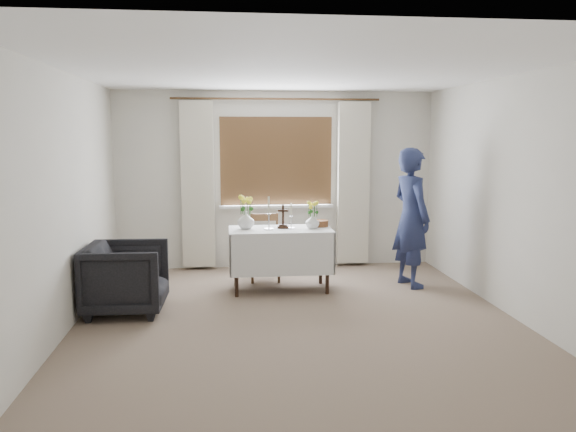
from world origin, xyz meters
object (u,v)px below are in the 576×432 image
object	(u,v)px
flower_vase_left	(246,220)
flower_vase_right	(312,221)
altar_table	(280,260)
armchair	(126,278)
wooden_cross	(283,216)
person	(411,218)
wooden_chair	(265,248)

from	to	relation	value
flower_vase_left	flower_vase_right	xyz separation A→B (m)	(0.80, -0.07, -0.02)
altar_table	flower_vase_right	xyz separation A→B (m)	(0.39, -0.03, 0.47)
altar_table	flower_vase_left	bearing A→B (deg)	174.26
armchair	wooden_cross	xyz separation A→B (m)	(1.76, 0.73, 0.53)
altar_table	person	size ratio (longest dim) A/B	0.71
flower_vase_right	armchair	bearing A→B (deg)	-162.51
altar_table	flower_vase_left	distance (m)	0.64
wooden_cross	flower_vase_right	bearing A→B (deg)	-5.87
wooden_chair	wooden_cross	size ratio (longest dim) A/B	2.98
armchair	wooden_cross	size ratio (longest dim) A/B	2.88
altar_table	flower_vase_right	bearing A→B (deg)	-4.24
wooden_chair	person	xyz separation A→B (m)	(1.80, -0.48, 0.44)
altar_table	flower_vase_right	world-z (taller)	flower_vase_right
altar_table	person	distance (m)	1.71
altar_table	flower_vase_right	distance (m)	0.61
person	altar_table	bearing A→B (deg)	75.68
armchair	wooden_cross	distance (m)	1.97
wooden_chair	wooden_cross	distance (m)	0.70
wooden_chair	armchair	bearing A→B (deg)	-141.08
wooden_chair	person	distance (m)	1.91
wooden_cross	flower_vase_right	world-z (taller)	wooden_cross
armchair	wooden_cross	bearing A→B (deg)	-65.82
wooden_chair	wooden_cross	bearing A→B (deg)	-66.70
armchair	person	xyz separation A→B (m)	(3.36, 0.72, 0.49)
wooden_cross	wooden_chair	bearing A→B (deg)	116.68
altar_table	wooden_cross	size ratio (longest dim) A/B	4.29
wooden_cross	flower_vase_left	size ratio (longest dim) A/B	1.36
altar_table	flower_vase_left	xyz separation A→B (m)	(-0.41, 0.04, 0.49)
altar_table	flower_vase_left	world-z (taller)	flower_vase_left
altar_table	flower_vase_left	size ratio (longest dim) A/B	5.84
wooden_chair	armchair	size ratio (longest dim) A/B	1.04
flower_vase_right	wooden_chair	bearing A→B (deg)	135.15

